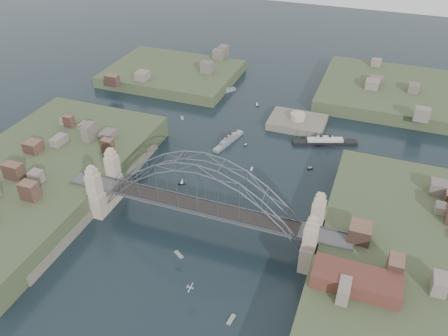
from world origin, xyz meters
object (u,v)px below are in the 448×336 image
at_px(wharf_shed, 356,281).
at_px(ocean_liner, 325,142).
at_px(bridge, 201,196).
at_px(naval_cruiser_near, 228,141).
at_px(naval_cruiser_far, 221,92).
at_px(fort_island, 297,126).

xyz_separation_m(wharf_shed, ocean_liner, (-19.08, 73.69, -9.08)).
bearing_deg(bridge, wharf_shed, -17.65).
height_order(wharf_shed, naval_cruiser_near, wharf_shed).
relative_size(wharf_shed, naval_cruiser_near, 1.15).
bearing_deg(wharf_shed, naval_cruiser_far, 125.13).
bearing_deg(bridge, ocean_liner, 67.34).
bearing_deg(ocean_liner, fort_island, 141.41).
xyz_separation_m(bridge, naval_cruiser_far, (-27.14, 87.10, -11.52)).
bearing_deg(bridge, naval_cruiser_far, 107.31).
relative_size(fort_island, naval_cruiser_far, 1.62).
relative_size(bridge, fort_island, 3.82).
relative_size(naval_cruiser_far, ocean_liner, 0.57).
distance_m(fort_island, wharf_shed, 90.48).
height_order(naval_cruiser_far, ocean_liner, ocean_liner).
height_order(fort_island, ocean_liner, ocean_liner).
relative_size(fort_island, ocean_liner, 0.93).
bearing_deg(naval_cruiser_near, bridge, -79.02).
height_order(bridge, ocean_liner, bridge).
bearing_deg(fort_island, bridge, -99.73).
xyz_separation_m(bridge, wharf_shed, (44.00, -14.00, -2.32)).
relative_size(wharf_shed, ocean_liner, 0.84).
bearing_deg(bridge, fort_island, 80.27).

